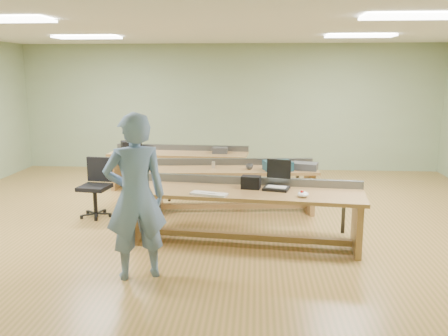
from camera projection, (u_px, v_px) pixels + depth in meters
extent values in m
plane|color=#9E703B|center=(214.00, 217.00, 7.77)|extent=(10.00, 10.00, 0.00)
plane|color=silver|center=(214.00, 27.00, 7.18)|extent=(10.00, 10.00, 0.00)
cube|color=gray|center=(229.00, 108.00, 11.38)|extent=(10.00, 0.04, 3.00)
cube|color=gray|center=(166.00, 184.00, 3.56)|extent=(10.00, 0.04, 3.00)
cube|color=white|center=(2.00, 20.00, 5.88)|extent=(1.20, 0.50, 0.03)
cube|color=white|center=(87.00, 37.00, 8.82)|extent=(1.20, 0.50, 0.03)
cube|color=white|center=(414.00, 17.00, 5.54)|extent=(1.20, 0.50, 0.03)
cube|color=white|center=(360.00, 36.00, 8.48)|extent=(1.20, 0.50, 0.03)
cube|color=#A17444|center=(245.00, 193.00, 6.44)|extent=(3.27, 1.20, 0.05)
cube|color=#A17444|center=(140.00, 213.00, 6.77)|extent=(0.16, 0.76, 0.70)
cube|color=#A17444|center=(357.00, 225.00, 6.25)|extent=(0.16, 0.76, 0.70)
cube|color=#A17444|center=(244.00, 236.00, 6.56)|extent=(2.89, 0.41, 0.08)
cube|color=#4F5156|center=(248.00, 181.00, 6.79)|extent=(3.19, 0.43, 0.11)
cube|color=#A17444|center=(234.00, 170.00, 7.94)|extent=(2.81, 0.97, 0.05)
cube|color=#A17444|center=(158.00, 192.00, 7.99)|extent=(0.14, 0.64, 0.70)
cube|color=#A17444|center=(309.00, 191.00, 8.04)|extent=(0.14, 0.64, 0.70)
cube|color=#A17444|center=(234.00, 206.00, 8.06)|extent=(2.46, 0.31, 0.08)
cube|color=#4F5156|center=(233.00, 162.00, 8.24)|extent=(2.75, 0.32, 0.11)
cube|color=#A17444|center=(179.00, 154.00, 9.49)|extent=(2.80, 0.90, 0.05)
cube|color=#A17444|center=(118.00, 171.00, 9.73)|extent=(0.12, 0.64, 0.70)
cube|color=#A17444|center=(242.00, 174.00, 9.40)|extent=(0.12, 0.64, 0.70)
cube|color=#A17444|center=(179.00, 184.00, 9.61)|extent=(2.46, 0.25, 0.08)
cube|color=#4F5156|center=(182.00, 147.00, 9.79)|extent=(2.76, 0.25, 0.11)
imported|color=slate|center=(135.00, 197.00, 5.33)|extent=(0.82, 0.69, 1.91)
cube|color=black|center=(276.00, 188.00, 6.49)|extent=(0.40, 0.35, 0.04)
cube|color=black|center=(279.00, 169.00, 6.56)|extent=(0.33, 0.10, 0.27)
cube|color=beige|center=(209.00, 194.00, 6.21)|extent=(0.51, 0.30, 0.03)
ellipsoid|color=white|center=(303.00, 194.00, 6.11)|extent=(0.19, 0.20, 0.07)
cube|color=black|center=(251.00, 182.00, 6.54)|extent=(0.28, 0.20, 0.18)
cylinder|color=black|center=(95.00, 203.00, 7.74)|extent=(0.06, 0.06, 0.47)
cube|color=black|center=(94.00, 187.00, 7.69)|extent=(0.51, 0.51, 0.06)
cube|color=black|center=(100.00, 169.00, 7.85)|extent=(0.43, 0.11, 0.41)
cylinder|color=black|center=(96.00, 215.00, 7.79)|extent=(0.58, 0.58, 0.06)
cube|color=#153744|center=(278.00, 166.00, 7.77)|extent=(0.51, 0.44, 0.15)
cube|color=#333335|center=(305.00, 166.00, 7.83)|extent=(0.47, 0.37, 0.11)
imported|color=#333335|center=(249.00, 167.00, 7.84)|extent=(0.16, 0.16, 0.09)
cylinder|color=silver|center=(213.00, 165.00, 7.96)|extent=(0.08, 0.08, 0.11)
cube|color=black|center=(131.00, 146.00, 9.59)|extent=(0.46, 0.41, 0.22)
cube|color=#333335|center=(220.00, 150.00, 9.41)|extent=(0.30, 0.22, 0.12)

